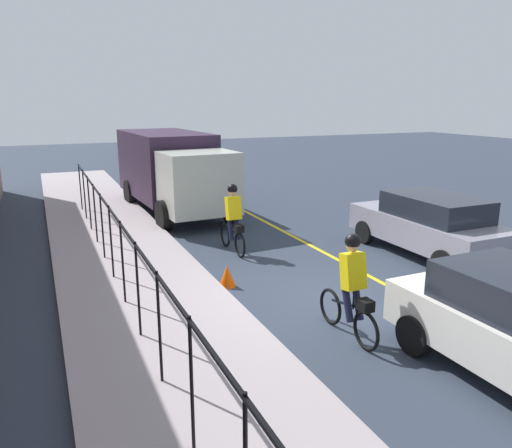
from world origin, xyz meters
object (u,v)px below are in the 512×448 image
Objects in this scene: box_truck_background at (172,169)px; traffic_cone_near at (227,276)px; cyclist_lead at (233,219)px; patrol_sedan at (430,224)px; cyclist_follow at (352,287)px.

traffic_cone_near is at bearing -9.55° from box_truck_background.
traffic_cone_near is (-2.21, 1.01, -0.68)m from cyclist_lead.
patrol_sedan is 0.65× the size of box_truck_background.
cyclist_lead is at bearing -1.54° from box_truck_background.
patrol_sedan is at bearing 28.12° from box_truck_background.
box_truck_background is at bearing -6.22° from traffic_cone_near.
box_truck_background is at bearing 0.82° from cyclist_follow.
cyclist_lead is 5.52m from box_truck_background.
box_truck_background reaches higher than cyclist_lead.
cyclist_follow is at bearing 124.45° from patrol_sedan.
cyclist_follow is (-5.27, -0.04, 0.00)m from cyclist_lead.
cyclist_follow is at bearing -161.11° from traffic_cone_near.
traffic_cone_near is (-7.68, 0.84, -1.32)m from box_truck_background.
cyclist_follow is 3.31m from traffic_cone_near.
box_truck_background is at bearing 31.71° from patrol_sedan.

